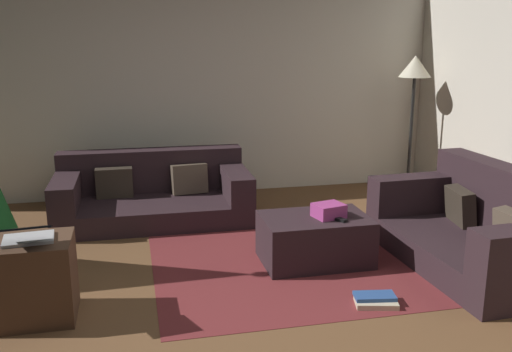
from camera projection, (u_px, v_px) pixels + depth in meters
ground_plane at (208, 320)px, 3.67m from camera, size 6.40×6.40×0.00m
rear_partition at (167, 81)px, 6.33m from camera, size 6.40×0.12×2.60m
couch_left at (153, 194)px, 5.69m from camera, size 1.89×1.00×0.65m
couch_right at (480, 229)px, 4.51m from camera, size 1.01×1.75×0.78m
ottoman at (315, 239)px, 4.57m from camera, size 0.86×0.57×0.38m
gift_box at (329, 211)px, 4.51m from camera, size 0.27×0.24×0.11m
tv_remote at (338, 219)px, 4.44m from camera, size 0.12×0.16×0.02m
side_table at (33, 280)px, 3.64m from camera, size 0.52×0.44×0.53m
laptop at (27, 235)px, 3.51m from camera, size 0.34×0.40×0.17m
book_stack at (376, 300)px, 3.87m from camera, size 0.32×0.24×0.07m
corner_lamp at (415, 77)px, 6.36m from camera, size 0.36×0.36×1.58m
area_rug at (314, 261)px, 4.62m from camera, size 2.60×2.00×0.01m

